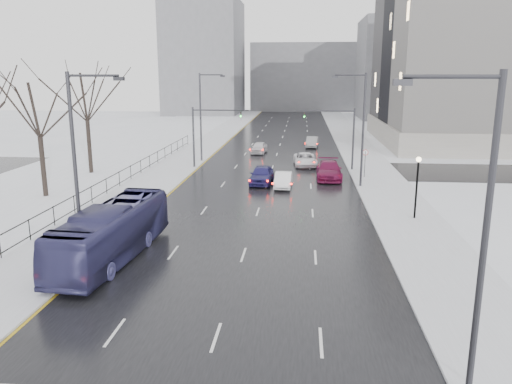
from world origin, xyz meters
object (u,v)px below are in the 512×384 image
(sedan_center_near, at_px, (262,175))
(sedan_right_distant, at_px, (312,142))
(streetlight_r_mid, at_px, (361,124))
(sedan_center_far, at_px, (259,148))
(sedan_right_cross, at_px, (305,160))
(no_uturn_sign, at_px, (365,155))
(sedan_right_near, at_px, (283,180))
(tree_park_e, at_px, (91,174))
(streetlight_l_near, at_px, (79,160))
(tree_park_d, at_px, (46,197))
(streetlight_r_near, at_px, (478,227))
(lamppost_r_mid, at_px, (417,179))
(bus, at_px, (112,232))
(mast_signal_left, at_px, (203,130))
(mast_signal_right, at_px, (343,131))
(sedan_right_far, at_px, (329,170))
(streetlight_l_far, at_px, (202,113))

(sedan_center_near, distance_m, sedan_right_distant, 24.69)
(streetlight_r_mid, distance_m, sedan_center_far, 21.95)
(streetlight_r_mid, bearing_deg, sedan_right_cross, 114.61)
(no_uturn_sign, height_order, sedan_right_distant, no_uturn_sign)
(sedan_right_near, xyz_separation_m, sedan_center_far, (-3.84, 19.39, 0.04))
(tree_park_e, height_order, sedan_right_near, tree_park_e)
(streetlight_l_near, xyz_separation_m, sedan_right_distant, (12.67, 44.84, -4.86))
(tree_park_d, distance_m, streetlight_r_near, 35.80)
(lamppost_r_mid, height_order, bus, lamppost_r_mid)
(streetlight_r_near, xyz_separation_m, mast_signal_left, (-15.49, 38.00, -1.51))
(streetlight_r_mid, relative_size, sedan_center_far, 2.35)
(lamppost_r_mid, relative_size, sedan_center_near, 0.88)
(streetlight_l_near, xyz_separation_m, bus, (1.17, 0.80, -4.08))
(mast_signal_left, distance_m, sedan_center_near, 10.53)
(streetlight_r_mid, bearing_deg, bus, -128.31)
(streetlight_l_near, bearing_deg, sedan_right_cross, 68.87)
(mast_signal_right, relative_size, mast_signal_left, 1.00)
(sedan_right_far, bearing_deg, sedan_center_far, 118.44)
(mast_signal_right, bearing_deg, sedan_right_near, -123.59)
(tree_park_e, height_order, sedan_right_distant, tree_park_e)
(streetlight_r_near, height_order, streetlight_l_near, same)
(streetlight_l_near, height_order, sedan_right_near, streetlight_l_near)
(sedan_right_cross, bearing_deg, streetlight_r_mid, -69.58)
(mast_signal_left, relative_size, sedan_right_near, 1.57)
(tree_park_e, bearing_deg, tree_park_d, -87.71)
(lamppost_r_mid, bearing_deg, sedan_center_near, 137.15)
(streetlight_l_near, distance_m, mast_signal_right, 32.03)
(sedan_center_near, bearing_deg, tree_park_d, -156.64)
(mast_signal_left, bearing_deg, sedan_right_distant, 54.93)
(mast_signal_left, distance_m, sedan_center_far, 12.27)
(tree_park_e, relative_size, sedan_right_near, 3.26)
(tree_park_e, relative_size, no_uturn_sign, 5.00)
(no_uturn_sign, bearing_deg, streetlight_r_near, -91.74)
(lamppost_r_mid, xyz_separation_m, sedan_center_near, (-11.50, 10.67, -2.07))
(bus, xyz_separation_m, sedan_center_far, (4.70, 37.88, -0.77))
(sedan_right_near, bearing_deg, streetlight_r_near, -75.72)
(tree_park_e, xyz_separation_m, sedan_right_cross, (21.70, 6.19, 0.75))
(sedan_center_far, bearing_deg, streetlight_r_mid, -55.50)
(mast_signal_right, bearing_deg, streetlight_r_near, -88.73)
(tree_park_d, relative_size, streetlight_l_far, 1.25)
(streetlight_l_near, xyz_separation_m, sedan_right_near, (9.71, 19.29, -4.90))
(mast_signal_left, relative_size, sedan_center_far, 1.53)
(bus, relative_size, sedan_center_far, 2.53)
(mast_signal_left, relative_size, bus, 0.60)
(tree_park_e, relative_size, lamppost_r_mid, 3.15)
(streetlight_l_near, bearing_deg, sedan_right_far, 59.26)
(bus, bearing_deg, mast_signal_left, 94.87)
(tree_park_d, height_order, streetlight_r_mid, streetlight_r_mid)
(sedan_center_near, height_order, sedan_right_near, sedan_center_near)
(tree_park_e, height_order, sedan_center_near, tree_park_e)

